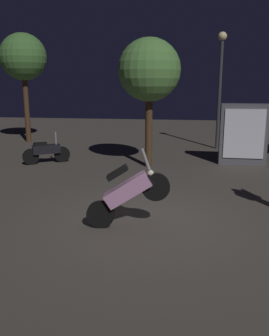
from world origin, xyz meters
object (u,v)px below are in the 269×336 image
Objects in this scene: motorcycle_pink_foreground at (127,192)px; streetlamp_near at (220,76)px; motorcycle_black_parked_left at (46,151)px; kiosk_billboard at (243,134)px.

motorcycle_pink_foreground is 0.35× the size of streetlamp_near.
motorcycle_pink_foreground is 9.74m from streetlamp_near.
kiosk_billboard is (6.84, 0.84, 0.61)m from motorcycle_black_parked_left.
motorcycle_pink_foreground is 0.79× the size of kiosk_billboard.
streetlamp_near is (6.22, 3.75, 2.61)m from motorcycle_black_parked_left.
streetlamp_near reaches higher than motorcycle_black_parked_left.
streetlamp_near is at bearing -76.36° from kiosk_billboard.
motorcycle_pink_foreground is at bearing -105.24° from streetlamp_near.
motorcycle_pink_foreground is 6.95m from kiosk_billboard.
motorcycle_pink_foreground reaches higher than motorcycle_black_parked_left.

